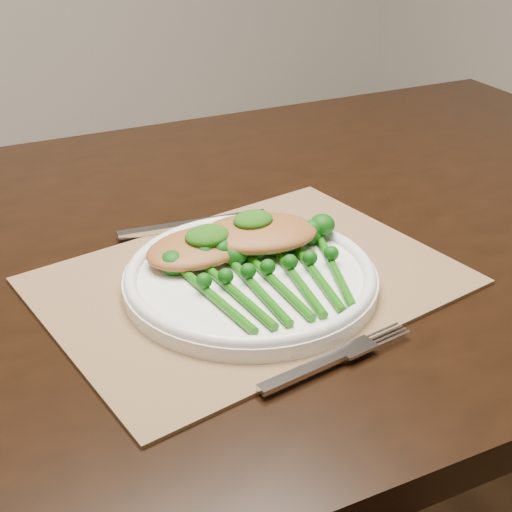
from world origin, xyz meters
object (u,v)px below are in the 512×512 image
chicken_fillet_left (199,247)px  broccolini_bundle (277,284)px  dining_table (219,450)px  placemat (250,281)px  dinner_plate (250,277)px

chicken_fillet_left → broccolini_bundle: chicken_fillet_left is taller
dining_table → placemat: (-0.02, -0.13, 0.37)m
dining_table → dinner_plate: (-0.03, -0.14, 0.39)m
broccolini_bundle → dining_table: bearing=92.4°
placemat → chicken_fillet_left: 0.07m
dining_table → broccolini_bundle: size_ratio=8.29×
placemat → broccolini_bundle: size_ratio=2.20×
chicken_fillet_left → placemat: bearing=-55.8°
dining_table → dinner_plate: size_ratio=5.99×
placemat → dining_table: bearing=77.0°
dinner_plate → chicken_fillet_left: size_ratio=2.19×
chicken_fillet_left → dinner_plate: bearing=-67.6°
dining_table → placemat: bearing=-92.7°
dinner_plate → chicken_fillet_left: bearing=116.5°
placemat → dinner_plate: 0.02m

